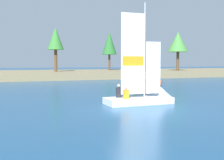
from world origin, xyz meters
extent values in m
plane|color=navy|center=(0.00, 0.00, 0.00)|extent=(200.00, 200.00, 0.00)
cube|color=#897A56|center=(0.00, 29.89, 0.50)|extent=(80.00, 13.83, 0.99)
cylinder|color=brown|center=(0.08, 27.24, 2.54)|extent=(0.42, 0.42, 3.10)
cone|color=#387F33|center=(0.08, 27.24, 5.66)|extent=(2.27, 2.27, 3.13)
cylinder|color=brown|center=(9.56, 31.69, 2.29)|extent=(0.35, 0.35, 2.60)
cone|color=#286B2D|center=(9.56, 31.69, 5.46)|extent=(2.47, 2.47, 3.74)
cylinder|color=brown|center=(11.44, 25.69, 2.36)|extent=(0.26, 0.26, 2.73)
cone|color=#286B2D|center=(11.44, 25.69, 5.87)|extent=(2.91, 2.91, 4.29)
cylinder|color=brown|center=(18.79, 25.60, 2.47)|extent=(0.43, 0.43, 2.95)
cone|color=#47893D|center=(18.79, 25.60, 5.49)|extent=(3.20, 3.20, 3.10)
cube|color=white|center=(1.09, 2.04, 0.18)|extent=(3.90, 1.68, 0.37)
cone|color=white|center=(3.03, 2.09, 0.18)|extent=(1.00, 1.45, 1.43)
cylinder|color=#B7B7BC|center=(1.48, 2.05, 3.10)|extent=(0.08, 0.08, 5.45)
cube|color=white|center=(0.74, 2.04, 2.90)|extent=(1.48, 0.06, 4.57)
cube|color=orange|center=(0.74, 2.04, 2.47)|extent=(1.33, 0.07, 0.55)
cube|color=white|center=(2.05, 2.07, 2.08)|extent=(0.95, 0.05, 3.03)
cylinder|color=#B7B7BC|center=(0.74, 2.04, 0.59)|extent=(1.48, 0.09, 0.06)
cube|color=orange|center=(0.17, 1.67, 0.62)|extent=(0.28, 0.21, 0.51)
sphere|color=tan|center=(0.17, 1.67, 0.99)|extent=(0.20, 0.20, 0.20)
cube|color=#26262D|center=(0.00, 2.37, 0.66)|extent=(0.28, 0.21, 0.57)
sphere|color=tan|center=(0.00, 2.37, 1.05)|extent=(0.20, 0.20, 0.20)
sphere|color=#E54C19|center=(8.15, 12.35, 0.30)|extent=(0.60, 0.60, 0.60)
camera|label=1|loc=(-5.83, -12.83, 2.45)|focal=45.50mm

